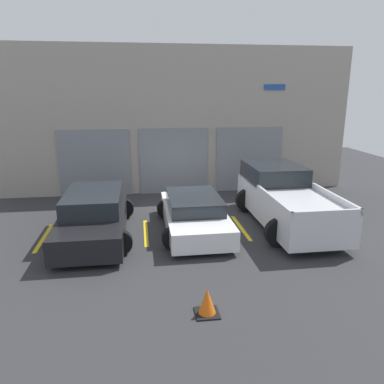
{
  "coord_description": "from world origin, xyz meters",
  "views": [
    {
      "loc": [
        -1.6,
        -12.37,
        4.25
      ],
      "look_at": [
        0.0,
        -1.04,
        1.1
      ],
      "focal_mm": 35.0,
      "sensor_mm": 36.0,
      "label": 1
    }
  ],
  "objects_px": {
    "sedan_side": "(94,215)",
    "sedan_white": "(194,214)",
    "pickup_truck": "(285,199)",
    "traffic_cone": "(207,302)"
  },
  "relations": [
    {
      "from": "sedan_side",
      "to": "sedan_white",
      "type": "bearing_deg",
      "value": -0.12
    },
    {
      "from": "pickup_truck",
      "to": "traffic_cone",
      "type": "xyz_separation_m",
      "value": [
        -3.42,
        -4.77,
        -0.57
      ]
    },
    {
      "from": "pickup_truck",
      "to": "sedan_white",
      "type": "distance_m",
      "value": 3.03
    },
    {
      "from": "sedan_white",
      "to": "traffic_cone",
      "type": "bearing_deg",
      "value": -95.16
    },
    {
      "from": "pickup_truck",
      "to": "sedan_white",
      "type": "relative_size",
      "value": 1.21
    },
    {
      "from": "sedan_white",
      "to": "pickup_truck",
      "type": "bearing_deg",
      "value": 4.53
    },
    {
      "from": "sedan_side",
      "to": "traffic_cone",
      "type": "distance_m",
      "value": 5.24
    },
    {
      "from": "pickup_truck",
      "to": "sedan_side",
      "type": "height_order",
      "value": "pickup_truck"
    },
    {
      "from": "sedan_white",
      "to": "sedan_side",
      "type": "distance_m",
      "value": 3.01
    },
    {
      "from": "sedan_side",
      "to": "traffic_cone",
      "type": "relative_size",
      "value": 8.66
    }
  ]
}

